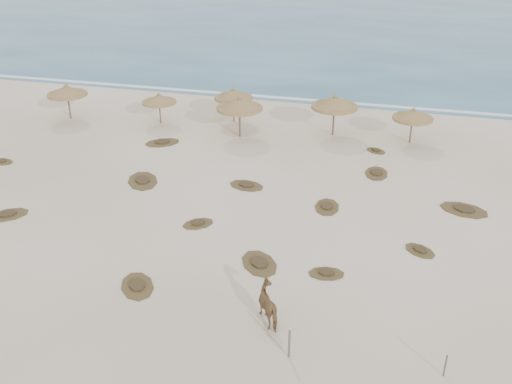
% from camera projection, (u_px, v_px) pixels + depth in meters
% --- Properties ---
extents(ground, '(160.00, 160.00, 0.00)m').
position_uv_depth(ground, '(208.00, 263.00, 26.96)').
color(ground, beige).
rests_on(ground, ground).
extents(ocean, '(200.00, 100.00, 0.01)m').
position_uv_depth(ocean, '(359.00, 9.00, 91.68)').
color(ocean, navy).
rests_on(ocean, ground).
extents(foam_line, '(70.00, 0.60, 0.01)m').
position_uv_depth(foam_line, '(305.00, 100.00, 49.40)').
color(foam_line, white).
rests_on(foam_line, ground).
extents(palapa_0, '(3.71, 3.71, 2.88)m').
position_uv_depth(palapa_0, '(67.00, 91.00, 44.11)').
color(palapa_0, brown).
rests_on(palapa_0, ground).
extents(palapa_1, '(3.34, 3.34, 2.47)m').
position_uv_depth(palapa_1, '(159.00, 99.00, 43.31)').
color(palapa_1, brown).
rests_on(palapa_1, ground).
extents(palapa_2, '(3.87, 3.87, 2.78)m').
position_uv_depth(palapa_2, '(233.00, 95.00, 43.56)').
color(palapa_2, brown).
rests_on(palapa_2, ground).
extents(palapa_3, '(4.47, 4.47, 3.15)m').
position_uv_depth(palapa_3, '(239.00, 104.00, 40.56)').
color(palapa_3, brown).
rests_on(palapa_3, ground).
extents(palapa_4, '(4.37, 4.37, 3.18)m').
position_uv_depth(palapa_4, '(335.00, 103.00, 40.79)').
color(palapa_4, brown).
rests_on(palapa_4, ground).
extents(palapa_5, '(3.55, 3.55, 2.66)m').
position_uv_depth(palapa_5, '(413.00, 115.00, 39.64)').
color(palapa_5, brown).
rests_on(palapa_5, ground).
extents(horse, '(1.79, 1.96, 1.55)m').
position_uv_depth(horse, '(271.00, 305.00, 22.95)').
color(horse, olive).
rests_on(horse, ground).
extents(fence_post_near, '(0.11, 0.11, 1.25)m').
position_uv_depth(fence_post_near, '(289.00, 344.00, 21.13)').
color(fence_post_near, '#615749').
rests_on(fence_post_near, ground).
extents(fence_post_far, '(0.08, 0.08, 0.96)m').
position_uv_depth(fence_post_far, '(445.00, 366.00, 20.35)').
color(fence_post_far, '#615749').
rests_on(fence_post_far, ground).
extents(scrub_0, '(2.60, 2.49, 0.16)m').
position_uv_depth(scrub_0, '(8.00, 215.00, 31.09)').
color(scrub_0, brown).
rests_on(scrub_0, ground).
extents(scrub_1, '(2.93, 3.28, 0.16)m').
position_uv_depth(scrub_1, '(143.00, 181.00, 34.90)').
color(scrub_1, brown).
rests_on(scrub_1, ground).
extents(scrub_2, '(2.00, 1.94, 0.16)m').
position_uv_depth(scrub_2, '(198.00, 223.00, 30.23)').
color(scrub_2, brown).
rests_on(scrub_2, ground).
extents(scrub_3, '(1.51, 2.18, 0.16)m').
position_uv_depth(scrub_3, '(327.00, 207.00, 31.90)').
color(scrub_3, brown).
rests_on(scrub_3, ground).
extents(scrub_4, '(1.93, 1.83, 0.16)m').
position_uv_depth(scrub_4, '(420.00, 250.00, 27.88)').
color(scrub_4, brown).
rests_on(scrub_4, ground).
extents(scrub_5, '(3.00, 2.38, 0.16)m').
position_uv_depth(scrub_5, '(464.00, 210.00, 31.60)').
color(scrub_5, brown).
rests_on(scrub_5, ground).
extents(scrub_6, '(2.95, 2.74, 0.16)m').
position_uv_depth(scrub_6, '(162.00, 142.00, 40.48)').
color(scrub_6, brown).
rests_on(scrub_6, ground).
extents(scrub_7, '(1.47, 2.21, 0.16)m').
position_uv_depth(scrub_7, '(376.00, 173.00, 35.86)').
color(scrub_7, brown).
rests_on(scrub_7, ground).
extents(scrub_8, '(1.74, 1.29, 0.16)m').
position_uv_depth(scrub_8, '(2.00, 161.00, 37.49)').
color(scrub_8, brown).
rests_on(scrub_8, ground).
extents(scrub_9, '(2.64, 2.84, 0.16)m').
position_uv_depth(scrub_9, '(259.00, 263.00, 26.89)').
color(scrub_9, brown).
rests_on(scrub_9, ground).
extents(scrub_10, '(1.72, 1.60, 0.16)m').
position_uv_depth(scrub_10, '(376.00, 151.00, 39.13)').
color(scrub_10, brown).
rests_on(scrub_10, ground).
extents(scrub_11, '(2.42, 2.62, 0.16)m').
position_uv_depth(scrub_11, '(137.00, 286.00, 25.31)').
color(scrub_11, brown).
rests_on(scrub_11, ground).
extents(scrub_12, '(1.85, 1.40, 0.16)m').
position_uv_depth(scrub_12, '(326.00, 273.00, 26.16)').
color(scrub_12, brown).
rests_on(scrub_12, ground).
extents(scrub_13, '(2.43, 1.85, 0.16)m').
position_uv_depth(scrub_13, '(246.00, 185.00, 34.32)').
color(scrub_13, brown).
rests_on(scrub_13, ground).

